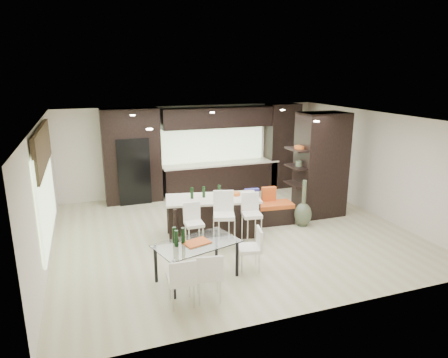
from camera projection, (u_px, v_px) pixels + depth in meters
name	position (u px, v px, depth m)	size (l,w,h in m)	color
ground	(232.00, 232.00, 9.50)	(8.00, 8.00, 0.00)	beige
back_wall	(193.00, 150.00, 12.33)	(8.00, 0.02, 2.70)	silver
left_wall	(43.00, 194.00, 7.87)	(0.02, 7.00, 2.70)	silver
right_wall	(376.00, 164.00, 10.43)	(0.02, 7.00, 2.70)	silver
ceiling	(233.00, 118.00, 8.79)	(8.00, 7.00, 0.02)	white
window_left	(46.00, 191.00, 8.06)	(0.04, 3.20, 1.90)	#B2D199
window_back	(212.00, 142.00, 12.44)	(3.40, 0.04, 1.20)	#B2D199
stone_accent	(42.00, 147.00, 7.84)	(0.08, 3.00, 0.80)	brown
ceiling_spots	(229.00, 118.00, 9.03)	(4.00, 3.00, 0.02)	white
back_cabinetry	(212.00, 151.00, 12.19)	(6.80, 0.68, 2.70)	black
refrigerator	(133.00, 170.00, 11.49)	(0.90, 0.68, 1.90)	black
partition_column	(321.00, 165.00, 10.34)	(1.20, 0.80, 2.70)	black
kitchen_island	(213.00, 216.00, 9.28)	(2.13, 0.91, 0.89)	black
stool_left	(194.00, 232.00, 8.40)	(0.37, 0.37, 0.84)	white
stool_mid	(224.00, 226.00, 8.56)	(0.44, 0.44, 0.99)	white
stool_right	(252.00, 223.00, 8.79)	(0.40, 0.40, 0.90)	white
bench	(266.00, 213.00, 9.96)	(1.36, 0.52, 0.52)	black
floor_vase	(304.00, 203.00, 9.74)	(0.43, 0.43, 1.17)	#48553D
dining_table	(197.00, 261.00, 7.26)	(1.48, 0.83, 0.71)	white
chair_near	(209.00, 277.00, 6.60)	(0.44, 0.44, 0.81)	white
chair_far	(181.00, 282.00, 6.46)	(0.43, 0.43, 0.79)	white
chair_end	(249.00, 251.00, 7.58)	(0.42, 0.42, 0.77)	white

